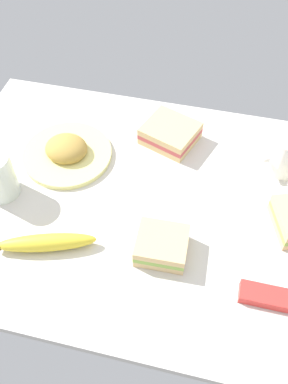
% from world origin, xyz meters
% --- Properties ---
extents(tabletop, '(0.90, 0.64, 0.02)m').
position_xyz_m(tabletop, '(0.00, 0.00, 0.01)').
color(tabletop, beige).
rests_on(tabletop, ground).
extents(plate_of_food, '(0.20, 0.20, 0.05)m').
position_xyz_m(plate_of_food, '(0.20, -0.08, 0.03)').
color(plate_of_food, '#EAE58C').
rests_on(plate_of_food, tabletop).
extents(coffee_mug_black, '(0.10, 0.08, 0.09)m').
position_xyz_m(coffee_mug_black, '(-0.28, -0.16, 0.07)').
color(coffee_mug_black, white).
rests_on(coffee_mug_black, tabletop).
extents(sandwich_main, '(0.14, 0.14, 0.04)m').
position_xyz_m(sandwich_main, '(-0.02, -0.19, 0.04)').
color(sandwich_main, '#DBB77A').
rests_on(sandwich_main, tabletop).
extents(sandwich_side, '(0.10, 0.09, 0.04)m').
position_xyz_m(sandwich_side, '(-0.06, 0.11, 0.04)').
color(sandwich_side, '#DBB77A').
rests_on(sandwich_side, tabletop).
extents(banana, '(0.19, 0.09, 0.03)m').
position_xyz_m(banana, '(0.16, 0.15, 0.04)').
color(banana, yellow).
rests_on(banana, tabletop).
extents(snack_bar, '(0.14, 0.04, 0.02)m').
position_xyz_m(snack_bar, '(-0.28, 0.16, 0.03)').
color(snack_bar, red).
rests_on(snack_bar, tabletop).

